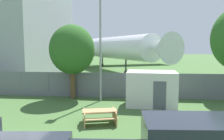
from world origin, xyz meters
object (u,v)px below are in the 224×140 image
at_px(airplane, 95,48).
at_px(picnic_bench_near_cabin, 100,115).
at_px(portable_cabin, 151,89).
at_px(tree_near_hangar, 72,50).

bearing_deg(airplane, picnic_bench_near_cabin, -20.62).
xyz_separation_m(airplane, portable_cabin, (9.14, -29.23, -2.77)).
distance_m(portable_cabin, picnic_bench_near_cabin, 5.20).
distance_m(airplane, tree_near_hangar, 27.73).
height_order(airplane, tree_near_hangar, airplane).
xyz_separation_m(portable_cabin, tree_near_hangar, (-6.25, 1.66, 2.75)).
bearing_deg(picnic_bench_near_cabin, tree_near_hangar, 118.52).
relative_size(airplane, picnic_bench_near_cabin, 19.48).
bearing_deg(picnic_bench_near_cabin, portable_cabin, 52.29).
distance_m(portable_cabin, tree_near_hangar, 7.03).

